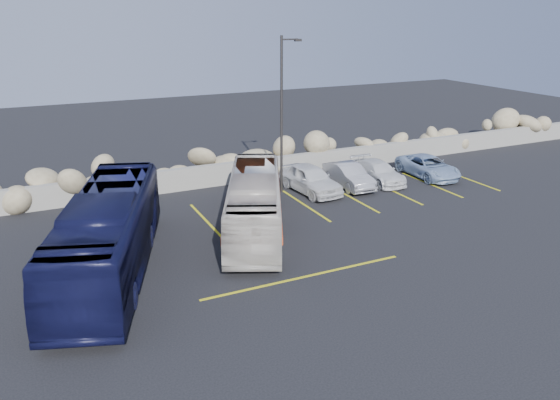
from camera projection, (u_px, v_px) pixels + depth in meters
name	position (u px, v px, depth m)	size (l,w,h in m)	color
ground	(332.00, 274.00, 20.02)	(90.00, 90.00, 0.00)	black
seawall	(221.00, 174.00, 30.05)	(60.00, 0.40, 1.20)	gray
riprap_pile	(213.00, 157.00, 30.85)	(54.00, 2.80, 2.60)	#9D8B67
parking_lines	(356.00, 208.00, 26.66)	(18.16, 9.36, 0.01)	gold
lamppost	(282.00, 111.00, 27.75)	(1.14, 0.18, 8.00)	#312E2C
vintage_bus	(254.00, 203.00, 23.53)	(2.15, 9.18, 2.56)	beige
tour_coach	(109.00, 234.00, 19.72)	(2.52, 10.77, 3.00)	#101136
car_a	(310.00, 179.00, 28.80)	(1.73, 4.30, 1.46)	silver
car_b	(349.00, 175.00, 29.72)	(1.34, 3.85, 1.27)	#A3A2A7
car_c	(378.00, 172.00, 30.58)	(1.62, 3.98, 1.16)	silver
car_d	(428.00, 167.00, 31.53)	(1.99, 4.31, 1.20)	#8EA8CA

